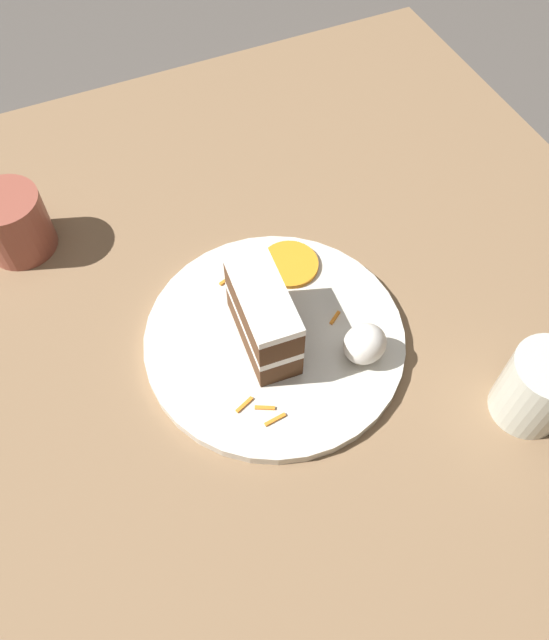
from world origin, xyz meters
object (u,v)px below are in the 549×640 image
object	(u,v)px
coffee_mug	(12,221)
orange_garnish	(289,264)
drinking_glass	(536,391)
cake_slice	(263,316)
cream_dollop	(365,344)
plate	(274,338)

from	to	relation	value
coffee_mug	orange_garnish	bearing A→B (deg)	-31.57
drinking_glass	coffee_mug	bearing A→B (deg)	134.80
cake_slice	orange_garnish	bearing A→B (deg)	53.67
cream_dollop	drinking_glass	size ratio (longest dim) A/B	0.54
coffee_mug	cake_slice	bearing A→B (deg)	-49.73
plate	cake_slice	bearing A→B (deg)	172.17
orange_garnish	drinking_glass	size ratio (longest dim) A/B	0.79
drinking_glass	coffee_mug	size ratio (longest dim) A/B	1.05
orange_garnish	coffee_mug	world-z (taller)	coffee_mug
drinking_glass	coffee_mug	distance (m)	0.66
plate	orange_garnish	size ratio (longest dim) A/B	4.17
coffee_mug	drinking_glass	bearing A→B (deg)	-45.20
cream_dollop	coffee_mug	world-z (taller)	coffee_mug
drinking_glass	plate	bearing A→B (deg)	138.76
plate	drinking_glass	xyz separation A→B (m)	(0.22, -0.19, 0.03)
plate	cake_slice	size ratio (longest dim) A/B	2.48
cake_slice	orange_garnish	size ratio (longest dim) A/B	1.68
plate	orange_garnish	world-z (taller)	orange_garnish
plate	drinking_glass	world-z (taller)	drinking_glass
orange_garnish	coffee_mug	xyz separation A→B (m)	(-0.30, 0.19, 0.03)
cake_slice	cream_dollop	world-z (taller)	cake_slice
orange_garnish	coffee_mug	bearing A→B (deg)	148.43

